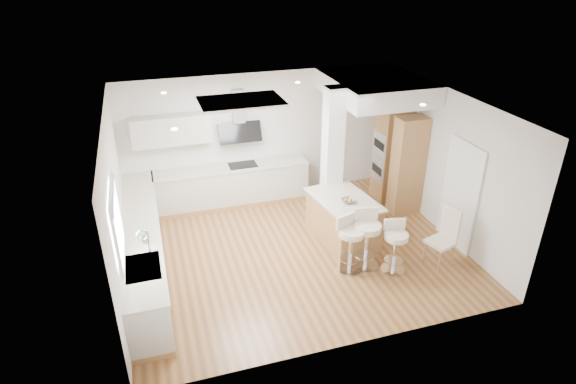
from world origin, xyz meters
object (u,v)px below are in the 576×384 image
object	(u,v)px
peninsula	(343,219)
bar_stool_c	(395,244)
bar_stool_a	(350,241)
bar_stool_b	(367,236)
dining_chair	(445,234)

from	to	relation	value
peninsula	bar_stool_c	size ratio (longest dim) A/B	1.65
peninsula	bar_stool_a	size ratio (longest dim) A/B	1.54
peninsula	bar_stool_b	bearing A→B (deg)	-94.87
dining_chair	bar_stool_c	bearing A→B (deg)	161.79
peninsula	dining_chair	distance (m)	1.88
bar_stool_a	bar_stool_b	world-z (taller)	bar_stool_b
bar_stool_c	dining_chair	xyz separation A→B (m)	(0.96, -0.03, 0.04)
peninsula	bar_stool_b	xyz separation A→B (m)	(0.05, -0.92, 0.16)
bar_stool_b	dining_chair	xyz separation A→B (m)	(1.38, -0.31, -0.03)
bar_stool_b	dining_chair	world-z (taller)	dining_chair
peninsula	dining_chair	world-z (taller)	dining_chair
bar_stool_b	bar_stool_c	world-z (taller)	bar_stool_b
bar_stool_a	bar_stool_c	xyz separation A→B (m)	(0.73, -0.26, -0.04)
peninsula	bar_stool_b	world-z (taller)	bar_stool_b
peninsula	bar_stool_c	xyz separation A→B (m)	(0.46, -1.19, 0.09)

